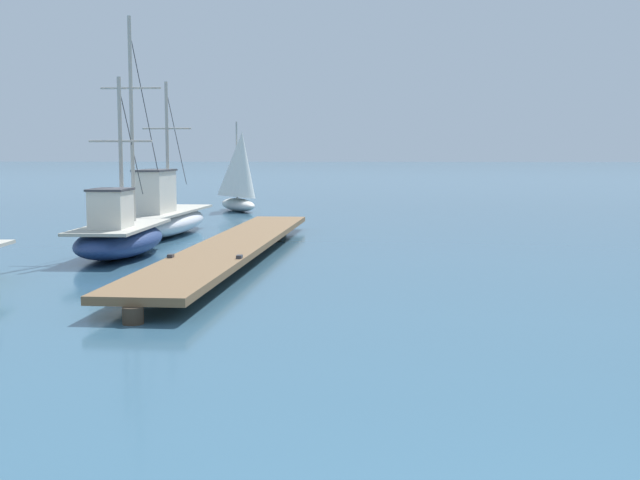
# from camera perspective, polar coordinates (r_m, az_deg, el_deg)

# --- Properties ---
(floating_dock) EXTENTS (2.50, 17.21, 0.53)m
(floating_dock) POSITION_cam_1_polar(r_m,az_deg,el_deg) (22.19, -5.93, -0.34)
(floating_dock) COLOR brown
(floating_dock) RESTS_ON ground
(fishing_boat_0) EXTENTS (1.97, 7.02, 6.67)m
(fishing_boat_0) POSITION_cam_1_polar(r_m,az_deg,el_deg) (23.05, -13.75, 0.34)
(fishing_boat_0) COLOR navy
(fishing_boat_0) RESTS_ON ground
(fishing_boat_2) EXTENTS (2.31, 7.23, 5.22)m
(fishing_boat_2) POSITION_cam_1_polar(r_m,az_deg,el_deg) (28.47, -10.77, 1.59)
(fishing_boat_2) COLOR silver
(fishing_boat_2) RESTS_ON ground
(distant_sailboat) EXTENTS (2.81, 3.71, 4.24)m
(distant_sailboat) POSITION_cam_1_polar(r_m,az_deg,el_deg) (39.20, -5.64, 4.72)
(distant_sailboat) COLOR silver
(distant_sailboat) RESTS_ON ground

